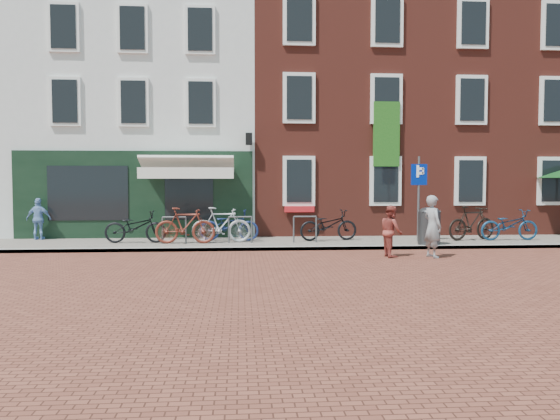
{
  "coord_description": "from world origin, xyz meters",
  "views": [
    {
      "loc": [
        -1.5,
        -15.31,
        1.97
      ],
      "look_at": [
        -0.36,
        0.05,
        1.17
      ],
      "focal_mm": 34.61,
      "sensor_mm": 36.0,
      "label": 1
    }
  ],
  "objects": [
    {
      "name": "building_brick_right",
      "position": [
        8.0,
        7.0,
        5.0
      ],
      "size": [
        6.0,
        8.0,
        10.0
      ],
      "primitive_type": "cube",
      "color": "maroon",
      "rests_on": "ground"
    },
    {
      "name": "litter_bin",
      "position": [
        4.12,
        0.34,
        0.71
      ],
      "size": [
        0.65,
        0.65,
        1.19
      ],
      "color": "#333336",
      "rests_on": "sidewalk"
    },
    {
      "name": "bicycle_6",
      "position": [
        7.09,
        1.29,
        0.59
      ],
      "size": [
        1.88,
        0.67,
        0.99
      ],
      "primitive_type": "imported",
      "rotation": [
        0.0,
        0.0,
        1.58
      ],
      "color": "navy",
      "rests_on": "sidewalk"
    },
    {
      "name": "parking_sign",
      "position": [
        4.07,
        1.17,
        1.82
      ],
      "size": [
        0.5,
        0.07,
        2.67
      ],
      "color": "#4C4C4F",
      "rests_on": "sidewalk"
    },
    {
      "name": "bicycle_3",
      "position": [
        -2.08,
        1.34,
        0.65
      ],
      "size": [
        1.84,
        0.57,
        1.09
      ],
      "primitive_type": "imported",
      "rotation": [
        0.0,
        0.0,
        1.6
      ],
      "color": "#AAAAAD",
      "rests_on": "sidewalk"
    },
    {
      "name": "bicycle_4",
      "position": [
        1.3,
        1.65,
        0.59
      ],
      "size": [
        1.96,
        0.94,
        0.99
      ],
      "primitive_type": "imported",
      "rotation": [
        0.0,
        0.0,
        1.73
      ],
      "color": "black",
      "rests_on": "sidewalk"
    },
    {
      "name": "boy",
      "position": [
        2.47,
        -1.44,
        0.68
      ],
      "size": [
        0.57,
        0.7,
        1.36
      ],
      "primitive_type": "imported",
      "rotation": [
        0.0,
        0.0,
        1.66
      ],
      "color": "brown",
      "rests_on": "ground"
    },
    {
      "name": "bicycle_0",
      "position": [
        -4.7,
        1.44,
        0.59
      ],
      "size": [
        1.89,
        0.7,
        0.99
      ],
      "primitive_type": "imported",
      "rotation": [
        0.0,
        0.0,
        1.54
      ],
      "color": "black",
      "rests_on": "sidewalk"
    },
    {
      "name": "bicycle_5",
      "position": [
        5.92,
        1.44,
        0.65
      ],
      "size": [
        1.89,
        1.05,
        1.09
      ],
      "primitive_type": "imported",
      "rotation": [
        0.0,
        0.0,
        1.89
      ],
      "color": "black",
      "rests_on": "sidewalk"
    },
    {
      "name": "woman",
      "position": [
        3.49,
        -1.66,
        0.81
      ],
      "size": [
        0.55,
        0.68,
        1.63
      ],
      "primitive_type": "imported",
      "rotation": [
        0.0,
        0.0,
        1.88
      ],
      "color": "gray",
      "rests_on": "ground"
    },
    {
      "name": "ground",
      "position": [
        0.0,
        0.0,
        0.0
      ],
      "size": [
        80.0,
        80.0,
        0.0
      ],
      "primitive_type": "plane",
      "color": "brown"
    },
    {
      "name": "building_brick_mid",
      "position": [
        2.0,
        7.0,
        5.0
      ],
      "size": [
        6.0,
        8.0,
        10.0
      ],
      "primitive_type": "cube",
      "color": "maroon",
      "rests_on": "ground"
    },
    {
      "name": "bicycle_2",
      "position": [
        -1.85,
        1.85,
        0.59
      ],
      "size": [
        1.93,
        0.83,
        0.99
      ],
      "primitive_type": "imported",
      "rotation": [
        0.0,
        0.0,
        1.48
      ],
      "color": "navy",
      "rests_on": "sidewalk"
    },
    {
      "name": "building_stucco",
      "position": [
        -5.0,
        7.0,
        4.5
      ],
      "size": [
        8.0,
        8.0,
        9.0
      ],
      "primitive_type": "cube",
      "color": "silver",
      "rests_on": "ground"
    },
    {
      "name": "cafe_person",
      "position": [
        -8.0,
        2.6,
        0.77
      ],
      "size": [
        0.81,
        0.37,
        1.35
      ],
      "primitive_type": "imported",
      "rotation": [
        0.0,
        0.0,
        3.08
      ],
      "color": "#7094CA",
      "rests_on": "sidewalk"
    },
    {
      "name": "bicycle_1",
      "position": [
        -3.16,
        1.13,
        0.65
      ],
      "size": [
        1.84,
        0.57,
        1.09
      ],
      "primitive_type": "imported",
      "rotation": [
        0.0,
        0.0,
        1.54
      ],
      "color": "maroon",
      "rests_on": "sidewalk"
    },
    {
      "name": "sidewalk",
      "position": [
        1.0,
        1.5,
        0.05
      ],
      "size": [
        24.0,
        3.0,
        0.1
      ],
      "primitive_type": "cube",
      "color": "slate",
      "rests_on": "ground"
    }
  ]
}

